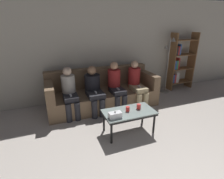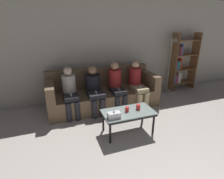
# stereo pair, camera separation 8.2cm
# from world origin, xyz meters

# --- Properties ---
(wall_back) EXTENTS (12.00, 0.06, 2.60)m
(wall_back) POSITION_xyz_m (0.00, 4.19, 1.30)
(wall_back) COLOR #B7B2A3
(wall_back) RESTS_ON ground_plane
(couch) EXTENTS (2.64, 0.97, 0.90)m
(couch) POSITION_xyz_m (0.00, 3.64, 0.32)
(couch) COLOR brown
(couch) RESTS_ON ground_plane
(coffee_table) EXTENTS (0.95, 0.51, 0.44)m
(coffee_table) POSITION_xyz_m (0.10, 2.33, 0.39)
(coffee_table) COLOR #8C9E99
(coffee_table) RESTS_ON ground_plane
(cup_near_left) EXTENTS (0.08, 0.08, 0.09)m
(cup_near_left) POSITION_xyz_m (0.31, 2.35, 0.49)
(cup_near_left) COLOR red
(cup_near_left) RESTS_ON coffee_table
(cup_near_right) EXTENTS (0.07, 0.07, 0.09)m
(cup_near_right) POSITION_xyz_m (0.08, 2.34, 0.48)
(cup_near_right) COLOR red
(cup_near_right) RESTS_ON coffee_table
(tissue_box) EXTENTS (0.22, 0.12, 0.13)m
(tissue_box) POSITION_xyz_m (-0.23, 2.20, 0.49)
(tissue_box) COLOR white
(tissue_box) RESTS_ON coffee_table
(bookshelf) EXTENTS (0.79, 0.32, 1.71)m
(bookshelf) POSITION_xyz_m (2.58, 3.96, 0.80)
(bookshelf) COLOR brown
(bookshelf) RESTS_ON ground_plane
(standing_lamp) EXTENTS (0.31, 0.26, 1.60)m
(standing_lamp) POSITION_xyz_m (2.06, 3.81, 0.98)
(standing_lamp) COLOR gray
(standing_lamp) RESTS_ON ground_plane
(seated_person_left_end) EXTENTS (0.31, 0.63, 1.08)m
(seated_person_left_end) POSITION_xyz_m (-0.82, 3.41, 0.57)
(seated_person_left_end) COLOR #28282D
(seated_person_left_end) RESTS_ON ground_plane
(seated_person_mid_left) EXTENTS (0.36, 0.70, 1.06)m
(seated_person_mid_left) POSITION_xyz_m (-0.27, 3.41, 0.57)
(seated_person_mid_left) COLOR #28282D
(seated_person_mid_left) RESTS_ON ground_plane
(seated_person_mid_right) EXTENTS (0.31, 0.65, 1.11)m
(seated_person_mid_right) POSITION_xyz_m (0.27, 3.41, 0.58)
(seated_person_mid_right) COLOR #28282D
(seated_person_mid_right) RESTS_ON ground_plane
(seated_person_right_end) EXTENTS (0.31, 0.69, 1.10)m
(seated_person_right_end) POSITION_xyz_m (0.82, 3.40, 0.57)
(seated_person_right_end) COLOR tan
(seated_person_right_end) RESTS_ON ground_plane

